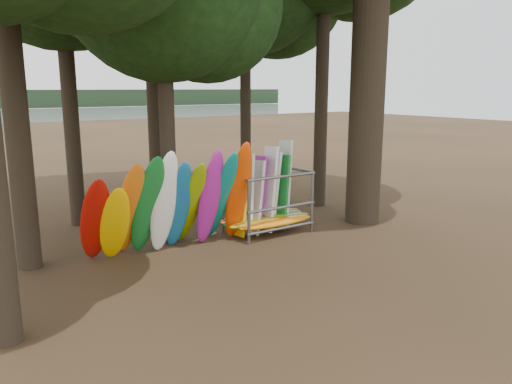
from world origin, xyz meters
TOP-DOWN VIEW (x-y plane):
  - ground at (0.00, 0.00)m, footprint 120.00×120.00m
  - kayak_row at (-1.94, 1.55)m, footprint 4.97×2.09m
  - storage_rack at (1.37, 1.77)m, footprint 3.22×1.51m

SIDE VIEW (x-z plane):
  - ground at x=0.00m, z-range 0.00..0.00m
  - storage_rack at x=1.37m, z-range -0.51..2.33m
  - kayak_row at x=-1.94m, z-range -0.23..2.92m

